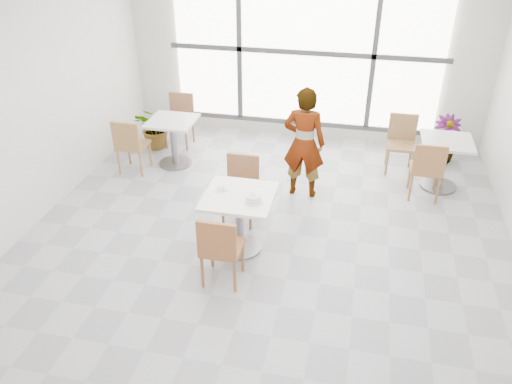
% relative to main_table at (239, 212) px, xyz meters
% --- Properties ---
extents(floor, '(7.00, 7.00, 0.00)m').
position_rel_main_table_xyz_m(floor, '(0.27, -0.01, -0.52)').
color(floor, '#9E9EA5').
rests_on(floor, ground).
extents(wall_back, '(6.00, 0.00, 6.00)m').
position_rel_main_table_xyz_m(wall_back, '(0.27, 3.49, 0.98)').
color(wall_back, silver).
rests_on(wall_back, ground).
extents(wall_left, '(0.00, 7.00, 7.00)m').
position_rel_main_table_xyz_m(wall_left, '(-2.73, -0.01, 0.98)').
color(wall_left, silver).
rests_on(wall_left, ground).
extents(window, '(4.60, 0.07, 2.52)m').
position_rel_main_table_xyz_m(window, '(0.27, 3.43, 0.98)').
color(window, white).
rests_on(window, ground).
extents(main_table, '(0.80, 0.80, 0.75)m').
position_rel_main_table_xyz_m(main_table, '(0.00, 0.00, 0.00)').
color(main_table, white).
rests_on(main_table, ground).
extents(chair_near, '(0.42, 0.42, 0.87)m').
position_rel_main_table_xyz_m(chair_near, '(-0.04, -0.67, -0.02)').
color(chair_near, '#9D5C34').
rests_on(chair_near, ground).
extents(chair_far, '(0.42, 0.42, 0.87)m').
position_rel_main_table_xyz_m(chair_far, '(-0.15, 0.68, -0.02)').
color(chair_far, '#8F5B3A').
rests_on(chair_far, ground).
extents(oatmeal_bowl, '(0.21, 0.21, 0.09)m').
position_rel_main_table_xyz_m(oatmeal_bowl, '(0.20, -0.11, 0.27)').
color(oatmeal_bowl, white).
rests_on(oatmeal_bowl, main_table).
extents(coffee_cup, '(0.16, 0.13, 0.07)m').
position_rel_main_table_xyz_m(coffee_cup, '(-0.23, 0.06, 0.26)').
color(coffee_cup, white).
rests_on(coffee_cup, main_table).
extents(person, '(0.59, 0.40, 1.58)m').
position_rel_main_table_xyz_m(person, '(0.55, 1.46, 0.27)').
color(person, black).
rests_on(person, ground).
extents(bg_table_left, '(0.70, 0.70, 0.75)m').
position_rel_main_table_xyz_m(bg_table_left, '(-1.55, 1.95, -0.04)').
color(bg_table_left, silver).
rests_on(bg_table_left, ground).
extents(bg_table_right, '(0.70, 0.70, 0.75)m').
position_rel_main_table_xyz_m(bg_table_right, '(2.49, 2.08, -0.04)').
color(bg_table_right, silver).
rests_on(bg_table_right, ground).
extents(bg_chair_left_near, '(0.42, 0.42, 0.87)m').
position_rel_main_table_xyz_m(bg_chair_left_near, '(-2.07, 1.53, -0.02)').
color(bg_chair_left_near, olive).
rests_on(bg_chair_left_near, ground).
extents(bg_chair_left_far, '(0.42, 0.42, 0.87)m').
position_rel_main_table_xyz_m(bg_chair_left_far, '(-1.71, 2.72, -0.02)').
color(bg_chair_left_far, '#926446').
rests_on(bg_chair_left_far, ground).
extents(bg_chair_right_near, '(0.42, 0.42, 0.87)m').
position_rel_main_table_xyz_m(bg_chair_right_near, '(2.22, 1.68, -0.02)').
color(bg_chair_right_near, '#9B653B').
rests_on(bg_chair_right_near, ground).
extents(bg_chair_right_far, '(0.42, 0.42, 0.87)m').
position_rel_main_table_xyz_m(bg_chair_right_far, '(1.91, 2.55, -0.02)').
color(bg_chair_right_far, '#967046').
rests_on(bg_chair_right_far, ground).
extents(plant_left, '(0.75, 0.68, 0.74)m').
position_rel_main_table_xyz_m(plant_left, '(-2.04, 2.48, -0.16)').
color(plant_left, '#44883C').
rests_on(plant_left, ground).
extents(plant_right, '(0.43, 0.43, 0.75)m').
position_rel_main_table_xyz_m(plant_right, '(2.60, 2.98, -0.15)').
color(plant_right, '#53853F').
rests_on(plant_right, ground).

